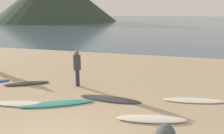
{
  "coord_description": "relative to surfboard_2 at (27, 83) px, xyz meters",
  "views": [
    {
      "loc": [
        2.66,
        -4.05,
        3.35
      ],
      "look_at": [
        -0.23,
        6.38,
        0.6
      ],
      "focal_mm": 36.63,
      "sensor_mm": 36.0,
      "label": 1
    }
  ],
  "objects": [
    {
      "name": "surfboard_7",
      "position": [
        7.25,
        -0.04,
        -0.02
      ],
      "size": [
        2.31,
        0.91,
        0.06
      ],
      "primitive_type": "ellipsoid",
      "rotation": [
        0.0,
        0.0,
        0.17
      ],
      "color": "silver",
      "rests_on": "ground"
    },
    {
      "name": "surfboard_4",
      "position": [
        2.45,
        -1.69,
        -0.01
      ],
      "size": [
        2.6,
        1.71,
        0.08
      ],
      "primitive_type": "ellipsoid",
      "rotation": [
        0.0,
        0.0,
        0.49
      ],
      "color": "teal",
      "rests_on": "ground"
    },
    {
      "name": "surfboard_5",
      "position": [
        4.19,
        -0.75,
        -0.02
      ],
      "size": [
        2.42,
        0.67,
        0.06
      ],
      "primitive_type": "ellipsoid",
      "rotation": [
        0.0,
        0.0,
        -0.03
      ],
      "color": "#333338",
      "rests_on": "ground"
    },
    {
      "name": "beach_rock_near",
      "position": [
        6.35,
        -3.17,
        0.21
      ],
      "size": [
        0.52,
        0.52,
        0.52
      ],
      "primitive_type": "sphere",
      "color": "#464C51",
      "rests_on": "ground"
    },
    {
      "name": "ground_plane",
      "position": [
        3.77,
        5.5,
        -0.15
      ],
      "size": [
        120.0,
        120.0,
        0.2
      ],
      "primitive_type": "cube",
      "color": "tan",
      "rests_on": "ground"
    },
    {
      "name": "surfboard_2",
      "position": [
        0.0,
        0.0,
        0.0
      ],
      "size": [
        1.96,
        1.42,
        0.09
      ],
      "primitive_type": "ellipsoid",
      "rotation": [
        0.0,
        0.0,
        0.53
      ],
      "color": "#333338",
      "rests_on": "ground"
    },
    {
      "name": "surfboard_6",
      "position": [
        5.88,
        -2.0,
        0.0
      ],
      "size": [
        2.24,
        0.93,
        0.1
      ],
      "primitive_type": "ellipsoid",
      "rotation": [
        0.0,
        0.0,
        0.19
      ],
      "color": "silver",
      "rests_on": "ground"
    },
    {
      "name": "ocean_water",
      "position": [
        3.77,
        58.35,
        -0.05
      ],
      "size": [
        140.0,
        100.0,
        0.01
      ],
      "primitive_type": "cube",
      "color": "#475B6B",
      "rests_on": "ground"
    },
    {
      "name": "surfboard_3",
      "position": [
        1.23,
        -2.05,
        -0.01
      ],
      "size": [
        2.08,
        0.91,
        0.08
      ],
      "primitive_type": "ellipsoid",
      "rotation": [
        0.0,
        0.0,
        0.21
      ],
      "color": "white",
      "rests_on": "ground"
    },
    {
      "name": "person_1",
      "position": [
        2.35,
        0.42,
        0.91
      ],
      "size": [
        0.33,
        0.33,
        1.63
      ],
      "rotation": [
        0.0,
        0.0,
        3.28
      ],
      "color": "#2D2D38",
      "rests_on": "ground"
    }
  ]
}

